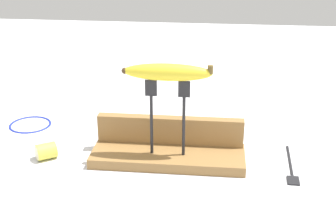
{
  "coord_description": "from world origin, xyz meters",
  "views": [
    {
      "loc": [
        0.11,
        -0.98,
        0.54
      ],
      "look_at": [
        0.0,
        0.0,
        0.12
      ],
      "focal_mm": 51.27,
      "sensor_mm": 36.0,
      "label": 1
    }
  ],
  "objects_px": {
    "fork_stand_center": "(168,111)",
    "fork_fallen_near": "(291,169)",
    "banana_raised_center": "(167,72)",
    "wire_coil": "(30,124)",
    "banana_chunk_near": "(46,151)"
  },
  "relations": [
    {
      "from": "wire_coil",
      "to": "fork_stand_center",
      "type": "bearing_deg",
      "value": -23.46
    },
    {
      "from": "banana_raised_center",
      "to": "fork_fallen_near",
      "type": "bearing_deg",
      "value": -1.07
    },
    {
      "from": "banana_raised_center",
      "to": "fork_stand_center",
      "type": "bearing_deg",
      "value": -0.15
    },
    {
      "from": "fork_stand_center",
      "to": "fork_fallen_near",
      "type": "distance_m",
      "value": 0.31
    },
    {
      "from": "fork_stand_center",
      "to": "wire_coil",
      "type": "relative_size",
      "value": 1.57
    },
    {
      "from": "banana_raised_center",
      "to": "banana_chunk_near",
      "type": "relative_size",
      "value": 3.37
    },
    {
      "from": "banana_raised_center",
      "to": "banana_chunk_near",
      "type": "height_order",
      "value": "banana_raised_center"
    },
    {
      "from": "banana_raised_center",
      "to": "wire_coil",
      "type": "bearing_deg",
      "value": 156.54
    },
    {
      "from": "fork_stand_center",
      "to": "banana_chunk_near",
      "type": "relative_size",
      "value": 3.03
    },
    {
      "from": "fork_fallen_near",
      "to": "wire_coil",
      "type": "bearing_deg",
      "value": 165.34
    },
    {
      "from": "banana_raised_center",
      "to": "fork_fallen_near",
      "type": "distance_m",
      "value": 0.35
    },
    {
      "from": "fork_fallen_near",
      "to": "wire_coil",
      "type": "relative_size",
      "value": 1.63
    },
    {
      "from": "fork_stand_center",
      "to": "wire_coil",
      "type": "height_order",
      "value": "fork_stand_center"
    },
    {
      "from": "banana_chunk_near",
      "to": "fork_stand_center",
      "type": "bearing_deg",
      "value": 1.95
    },
    {
      "from": "fork_stand_center",
      "to": "wire_coil",
      "type": "distance_m",
      "value": 0.45
    }
  ]
}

